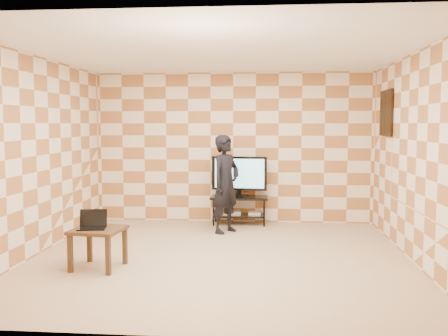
% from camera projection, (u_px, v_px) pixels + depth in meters
% --- Properties ---
extents(floor, '(5.00, 5.00, 0.00)m').
position_uv_depth(floor, '(220.00, 258.00, 6.65)').
color(floor, tan).
rests_on(floor, ground).
extents(wall_back, '(5.00, 0.02, 2.70)m').
position_uv_depth(wall_back, '(233.00, 148.00, 9.01)').
color(wall_back, beige).
rests_on(wall_back, ground).
extents(wall_front, '(5.00, 0.02, 2.70)m').
position_uv_depth(wall_front, '(191.00, 177.00, 4.05)').
color(wall_front, beige).
rests_on(wall_front, ground).
extents(wall_left, '(0.02, 5.00, 2.70)m').
position_uv_depth(wall_left, '(36.00, 156.00, 6.75)').
color(wall_left, beige).
rests_on(wall_left, ground).
extents(wall_right, '(0.02, 5.00, 2.70)m').
position_uv_depth(wall_right, '(416.00, 158.00, 6.32)').
color(wall_right, beige).
rests_on(wall_right, ground).
extents(ceiling, '(5.00, 5.00, 0.02)m').
position_uv_depth(ceiling, '(220.00, 52.00, 6.41)').
color(ceiling, white).
rests_on(ceiling, wall_back).
extents(wall_art, '(0.04, 0.72, 0.72)m').
position_uv_depth(wall_art, '(386.00, 113.00, 7.80)').
color(wall_art, black).
rests_on(wall_art, wall_right).
extents(tv_stand, '(1.01, 0.45, 0.50)m').
position_uv_depth(tv_stand, '(239.00, 204.00, 8.84)').
color(tv_stand, black).
rests_on(tv_stand, floor).
extents(tv, '(0.98, 0.21, 0.71)m').
position_uv_depth(tv, '(239.00, 174.00, 8.79)').
color(tv, black).
rests_on(tv, tv_stand).
extents(dvd_player, '(0.42, 0.33, 0.06)m').
position_uv_depth(dvd_player, '(229.00, 213.00, 8.87)').
color(dvd_player, '#B3B3B5').
rests_on(dvd_player, tv_stand).
extents(game_console, '(0.22, 0.16, 0.05)m').
position_uv_depth(game_console, '(255.00, 214.00, 8.83)').
color(game_console, silver).
rests_on(game_console, tv_stand).
extents(side_table, '(0.65, 0.65, 0.50)m').
position_uv_depth(side_table, '(98.00, 235.00, 6.14)').
color(side_table, '#362212').
rests_on(side_table, floor).
extents(laptop, '(0.37, 0.31, 0.22)m').
position_uv_depth(laptop, '(93.00, 224.00, 6.13)').
color(laptop, black).
rests_on(laptop, side_table).
extents(person, '(0.65, 0.70, 1.60)m').
position_uv_depth(person, '(226.00, 184.00, 8.15)').
color(person, black).
rests_on(person, floor).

